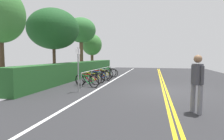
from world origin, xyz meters
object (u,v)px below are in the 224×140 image
object	(u,v)px
bicycle_2	(93,78)
tree_near_left	(0,15)
bicycle_6	(107,73)
tree_far_right	(81,31)
sign_post_near	(78,65)
tree_mid	(53,29)
bicycle_4	(99,75)
pedestrian	(197,80)
bicycle_0	(87,81)
bike_rack	(100,71)
bicycle_3	(99,76)
bicycle_5	(104,74)
bicycle_1	(89,79)
tree_extra	(92,45)
bicycle_7	(108,72)

from	to	relation	value
bicycle_2	tree_near_left	xyz separation A→B (m)	(-3.90, 3.19, 3.31)
bicycle_6	tree_far_right	bearing A→B (deg)	58.59
sign_post_near	tree_mid	world-z (taller)	tree_mid
bicycle_4	pedestrian	size ratio (longest dim) A/B	0.98
bicycle_0	pedestrian	world-z (taller)	pedestrian
bike_rack	sign_post_near	size ratio (longest dim) A/B	3.14
bicycle_3	bicycle_5	distance (m)	1.49
bicycle_2	tree_mid	size ratio (longest dim) A/B	0.34
bicycle_0	bicycle_4	bearing A→B (deg)	4.38
bicycle_1	pedestrian	bearing A→B (deg)	-130.61
bicycle_6	bicycle_0	bearing A→B (deg)	-179.32
bicycle_0	tree_extra	xyz separation A→B (m)	(9.57, 3.10, 2.63)
bicycle_7	bicycle_6	bearing A→B (deg)	-166.61
bike_rack	bicycle_2	world-z (taller)	bike_rack
bicycle_0	tree_mid	world-z (taller)	tree_mid
bicycle_3	bicycle_6	distance (m)	2.31
bicycle_2	bicycle_4	xyz separation A→B (m)	(1.55, 0.05, 0.02)
bicycle_4	pedestrian	bearing A→B (deg)	-142.57
bicycle_2	tree_extra	xyz separation A→B (m)	(8.02, 2.91, 2.64)
sign_post_near	tree_far_right	xyz separation A→B (m)	(8.14, 3.30, 2.85)
sign_post_near	tree_far_right	world-z (taller)	tree_far_right
bicycle_2	bicycle_6	size ratio (longest dim) A/B	0.98
tree_near_left	tree_extra	bearing A→B (deg)	-1.33
tree_far_right	tree_extra	xyz separation A→B (m)	(2.95, -0.03, -1.17)
tree_far_right	pedestrian	bearing A→B (deg)	-141.88
bicycle_2	bicycle_4	bearing A→B (deg)	1.78
bicycle_3	bicycle_5	size ratio (longest dim) A/B	1.09
bicycle_0	bicycle_5	xyz separation A→B (m)	(3.92, 0.12, 0.01)
sign_post_near	tree_mid	bearing A→B (deg)	44.63
bike_rack	sign_post_near	distance (m)	4.36
sign_post_near	tree_far_right	size ratio (longest dim) A/B	0.40
bicycle_0	tree_near_left	size ratio (longest dim) A/B	0.33
tree_near_left	tree_mid	world-z (taller)	tree_mid
bicycle_1	bicycle_5	xyz separation A→B (m)	(3.22, -0.03, 0.01)
bicycle_1	tree_near_left	world-z (taller)	tree_near_left
tree_mid	bicycle_6	bearing A→B (deg)	-46.10
bicycle_3	tree_far_right	bearing A→B (deg)	36.32
bicycle_7	tree_extra	size ratio (longest dim) A/B	0.41
bicycle_7	tree_extra	bearing A→B (deg)	35.26
bicycle_6	bike_rack	bearing A→B (deg)	178.62
bicycle_0	sign_post_near	xyz separation A→B (m)	(-1.52, -0.17, 0.95)
bicycle_0	bicycle_1	bearing A→B (deg)	12.56
tree_near_left	tree_extra	distance (m)	11.94
pedestrian	tree_far_right	distance (m)	13.47
tree_near_left	tree_extra	size ratio (longest dim) A/B	1.19
sign_post_near	tree_extra	distance (m)	11.69
tree_far_right	tree_near_left	bearing A→B (deg)	178.39
bicycle_1	bike_rack	bearing A→B (deg)	-1.40
bicycle_3	tree_mid	distance (m)	4.49
bicycle_2	tree_mid	distance (m)	4.38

